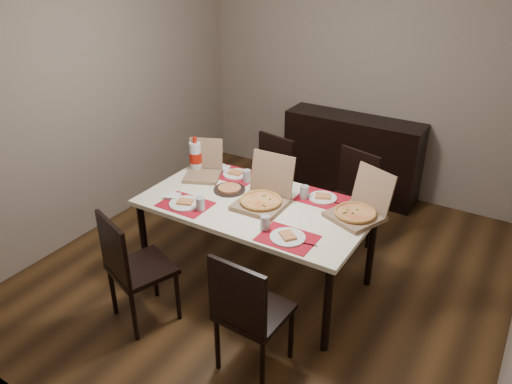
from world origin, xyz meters
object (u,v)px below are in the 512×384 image
(chair_far_right, at_px, (349,197))
(pizza_box_center, at_px, (263,198))
(chair_near_left, at_px, (132,266))
(dip_bowl, at_px, (284,195))
(sideboard, at_px, (351,156))
(chair_near_right, at_px, (248,311))
(dining_table, at_px, (256,210))
(soda_bottle, at_px, (196,157))
(chair_far_left, at_px, (268,179))

(chair_far_right, relative_size, pizza_box_center, 2.21)
(chair_near_left, relative_size, chair_far_right, 1.00)
(chair_near_left, relative_size, dip_bowl, 7.89)
(dip_bowl, bearing_deg, chair_far_right, 66.96)
(sideboard, distance_m, chair_near_right, 2.87)
(dining_table, bearing_deg, chair_near_left, -119.28)
(chair_near_left, height_order, dip_bowl, chair_near_left)
(sideboard, height_order, chair_far_right, chair_far_right)
(dining_table, xyz_separation_m, soda_bottle, (-0.78, 0.25, 0.20))
(chair_far_right, height_order, dip_bowl, chair_far_right)
(dip_bowl, bearing_deg, soda_bottle, 177.86)
(chair_near_right, relative_size, chair_far_left, 1.00)
(sideboard, distance_m, chair_far_right, 1.11)
(chair_near_right, xyz_separation_m, chair_far_right, (-0.03, 1.80, 0.00))
(sideboard, bearing_deg, soda_bottle, -115.97)
(chair_far_left, bearing_deg, pizza_box_center, -62.31)
(chair_far_right, bearing_deg, chair_far_left, -175.30)
(chair_far_left, bearing_deg, dining_table, -65.71)
(sideboard, bearing_deg, dip_bowl, -87.29)
(dining_table, height_order, dip_bowl, dip_bowl)
(dining_table, relative_size, chair_near_left, 1.94)
(chair_far_left, bearing_deg, sideboard, 68.36)
(sideboard, xyz_separation_m, dip_bowl, (0.08, -1.75, 0.31))
(pizza_box_center, relative_size, soda_bottle, 1.30)
(chair_near_left, bearing_deg, dining_table, 60.72)
(pizza_box_center, bearing_deg, dining_table, -170.41)
(chair_near_right, height_order, pizza_box_center, pizza_box_center)
(dining_table, xyz_separation_m, chair_far_left, (-0.38, 0.85, -0.17))
(dining_table, xyz_separation_m, chair_near_right, (0.48, -0.88, -0.17))
(chair_near_right, height_order, soda_bottle, soda_bottle)
(sideboard, height_order, chair_near_right, chair_near_right)
(chair_near_right, relative_size, dip_bowl, 7.89)
(sideboard, relative_size, chair_far_right, 1.61)
(soda_bottle, bearing_deg, dining_table, -17.43)
(chair_near_left, distance_m, chair_far_right, 2.06)
(chair_near_left, bearing_deg, dip_bowl, 59.92)
(chair_far_right, bearing_deg, sideboard, 110.24)
(sideboard, bearing_deg, chair_near_left, -101.12)
(chair_near_right, bearing_deg, dining_table, 118.43)
(pizza_box_center, height_order, soda_bottle, pizza_box_center)
(sideboard, height_order, chair_near_left, chair_near_left)
(pizza_box_center, xyz_separation_m, soda_bottle, (-0.84, 0.24, 0.08))
(chair_near_left, relative_size, chair_far_left, 1.00)
(chair_far_left, xyz_separation_m, chair_far_right, (0.82, 0.07, 0.00))
(chair_near_right, height_order, dip_bowl, chair_near_right)
(pizza_box_center, height_order, dip_bowl, pizza_box_center)
(chair_far_left, distance_m, chair_far_right, 0.83)
(sideboard, relative_size, chair_near_left, 1.61)
(chair_near_right, distance_m, chair_far_left, 1.93)
(chair_near_left, bearing_deg, pizza_box_center, 58.30)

